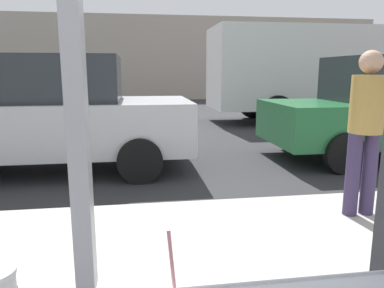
# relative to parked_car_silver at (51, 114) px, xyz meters

# --- Properties ---
(ground_plane) EXTENTS (60.00, 60.00, 0.00)m
(ground_plane) POSITION_rel_parked_car_silver_xyz_m (1.17, 2.91, -0.90)
(ground_plane) COLOR #2D2D30
(sidewalk_strip) EXTENTS (16.00, 2.80, 0.11)m
(sidewalk_strip) POSITION_rel_parked_car_silver_xyz_m (1.17, -3.49, -0.84)
(sidewalk_strip) COLOR #B2ADA3
(sidewalk_strip) RESTS_ON ground
(building_facade_far) EXTENTS (28.00, 1.20, 4.54)m
(building_facade_far) POSITION_rel_parked_car_silver_xyz_m (1.17, 15.26, 1.37)
(building_facade_far) COLOR #A89E8E
(building_facade_far) RESTS_ON ground
(parked_car_silver) EXTENTS (4.29, 2.04, 1.78)m
(parked_car_silver) POSITION_rel_parked_car_silver_xyz_m (0.00, 0.00, 0.00)
(parked_car_silver) COLOR #BCBCC1
(parked_car_silver) RESTS_ON ground
(box_truck) EXTENTS (6.80, 2.44, 2.84)m
(box_truck) POSITION_rel_parked_car_silver_xyz_m (6.88, 4.89, 0.66)
(box_truck) COLOR silver
(box_truck) RESTS_ON ground
(pedestrian) EXTENTS (0.32, 0.32, 1.63)m
(pedestrian) POSITION_rel_parked_car_silver_xyz_m (3.53, -2.72, 0.15)
(pedestrian) COLOR #3B3052
(pedestrian) RESTS_ON sidewalk_strip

